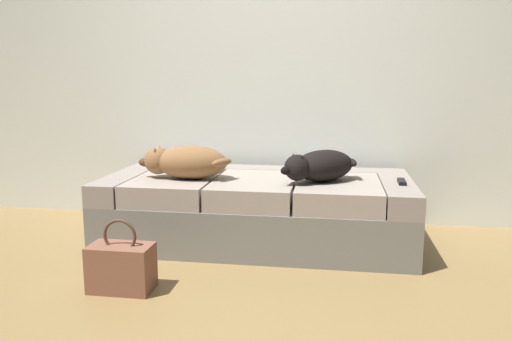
{
  "coord_description": "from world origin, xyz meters",
  "views": [
    {
      "loc": [
        0.49,
        -2.06,
        1.06
      ],
      "look_at": [
        0.0,
        1.08,
        0.49
      ],
      "focal_mm": 35.03,
      "sensor_mm": 36.0,
      "label": 1
    }
  ],
  "objects_px": {
    "couch": "(257,209)",
    "dog_tan": "(185,162)",
    "dog_dark": "(319,166)",
    "handbag": "(121,267)",
    "tv_remote": "(402,182)"
  },
  "relations": [
    {
      "from": "couch",
      "to": "dog_tan",
      "type": "bearing_deg",
      "value": -163.52
    },
    {
      "from": "couch",
      "to": "dog_dark",
      "type": "xyz_separation_m",
      "value": [
        0.41,
        -0.1,
        0.32
      ]
    },
    {
      "from": "couch",
      "to": "dog_dark",
      "type": "bearing_deg",
      "value": -13.81
    },
    {
      "from": "dog_tan",
      "to": "tv_remote",
      "type": "relative_size",
      "value": 4.18
    },
    {
      "from": "dog_dark",
      "to": "tv_remote",
      "type": "height_order",
      "value": "dog_dark"
    },
    {
      "from": "tv_remote",
      "to": "couch",
      "type": "bearing_deg",
      "value": 176.61
    },
    {
      "from": "couch",
      "to": "tv_remote",
      "type": "distance_m",
      "value": 0.94
    },
    {
      "from": "dog_dark",
      "to": "handbag",
      "type": "distance_m",
      "value": 1.33
    },
    {
      "from": "handbag",
      "to": "couch",
      "type": "bearing_deg",
      "value": 58.28
    },
    {
      "from": "dog_dark",
      "to": "tv_remote",
      "type": "distance_m",
      "value": 0.51
    },
    {
      "from": "handbag",
      "to": "dog_dark",
      "type": "bearing_deg",
      "value": 39.82
    },
    {
      "from": "couch",
      "to": "dog_tan",
      "type": "distance_m",
      "value": 0.57
    },
    {
      "from": "dog_dark",
      "to": "handbag",
      "type": "relative_size",
      "value": 1.34
    },
    {
      "from": "couch",
      "to": "tv_remote",
      "type": "bearing_deg",
      "value": -5.03
    },
    {
      "from": "dog_tan",
      "to": "handbag",
      "type": "height_order",
      "value": "dog_tan"
    }
  ]
}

